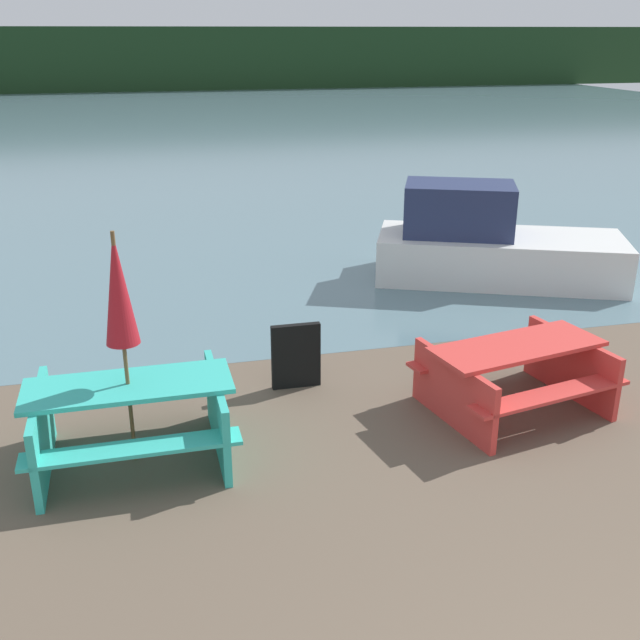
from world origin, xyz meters
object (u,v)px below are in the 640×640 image
Objects in this scene: picnic_table_red at (515,370)px; signboard at (296,356)px; umbrella_crimson at (118,291)px; boat at (489,245)px; picnic_table_teal at (131,414)px.

signboard reaches higher than picnic_table_red.
umbrella_crimson reaches higher than boat.
signboard is at bearing -118.15° from boat.
picnic_table_teal is at bearing 0.00° from umbrella_crimson.
umbrella_crimson is at bearing -178.79° from picnic_table_red.
picnic_table_red is at bearing 1.21° from umbrella_crimson.
boat is (5.62, 4.25, -1.12)m from umbrella_crimson.
boat reaches higher than signboard.
picnic_table_teal is at bearing -178.79° from picnic_table_red.
umbrella_crimson is (-3.91, -0.08, 1.23)m from picnic_table_red.
signboard is at bearing 32.69° from picnic_table_teal.
picnic_table_red is 0.93× the size of umbrella_crimson.
umbrella_crimson is 2.50m from signboard.
picnic_table_teal reaches higher than signboard.
picnic_table_teal is 0.45× the size of boat.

